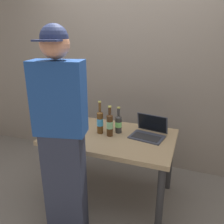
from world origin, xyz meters
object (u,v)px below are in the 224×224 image
object	(u,v)px
beer_bottle_brown	(100,121)
beer_bottle_green	(110,124)
person_figure	(62,138)
laptop	(149,132)
beer_bottle_dark	(118,123)

from	to	relation	value
beer_bottle_brown	beer_bottle_green	size ratio (longest dim) A/B	1.09
person_figure	beer_bottle_brown	bearing A→B (deg)	84.36
laptop	beer_bottle_green	bearing A→B (deg)	-160.31
beer_bottle_brown	person_figure	world-z (taller)	person_figure
beer_bottle_brown	person_figure	xyz separation A→B (m)	(-0.06, -0.61, 0.07)
laptop	person_figure	bearing A→B (deg)	-127.50
laptop	beer_bottle_dark	xyz separation A→B (m)	(-0.31, -0.03, 0.06)
person_figure	beer_bottle_green	bearing A→B (deg)	72.90
laptop	beer_bottle_brown	xyz separation A→B (m)	(-0.49, -0.10, 0.08)
laptop	beer_bottle_dark	size ratio (longest dim) A/B	1.31
beer_bottle_dark	person_figure	distance (m)	0.73
beer_bottle_green	beer_bottle_brown	bearing A→B (deg)	166.86
beer_bottle_dark	person_figure	size ratio (longest dim) A/B	0.16
laptop	beer_bottle_dark	bearing A→B (deg)	-175.16
beer_bottle_dark	beer_bottle_green	distance (m)	0.12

